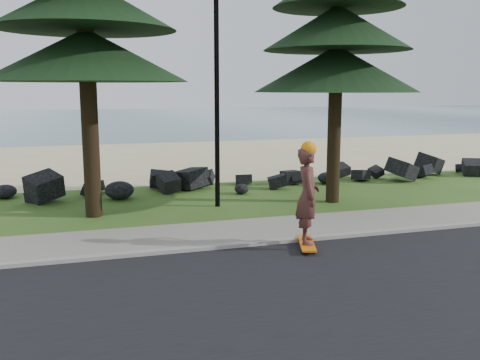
# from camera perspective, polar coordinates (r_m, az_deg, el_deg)

# --- Properties ---
(ground) EXTENTS (160.00, 160.00, 0.00)m
(ground) POSITION_cam_1_polar(r_m,az_deg,el_deg) (12.68, 1.27, -5.83)
(ground) COLOR #37561B
(ground) RESTS_ON ground
(road) EXTENTS (160.00, 7.00, 0.02)m
(road) POSITION_cam_1_polar(r_m,az_deg,el_deg) (8.75, 10.78, -13.26)
(road) COLOR black
(road) RESTS_ON ground
(kerb) EXTENTS (160.00, 0.20, 0.10)m
(kerb) POSITION_cam_1_polar(r_m,az_deg,el_deg) (11.85, 2.64, -6.71)
(kerb) COLOR #9B958B
(kerb) RESTS_ON ground
(sidewalk) EXTENTS (160.00, 2.00, 0.08)m
(sidewalk) POSITION_cam_1_polar(r_m,az_deg,el_deg) (12.85, 0.99, -5.43)
(sidewalk) COLOR gray
(sidewalk) RESTS_ON ground
(beach_sand) EXTENTS (160.00, 15.00, 0.01)m
(beach_sand) POSITION_cam_1_polar(r_m,az_deg,el_deg) (26.59, -8.56, 2.30)
(beach_sand) COLOR tan
(beach_sand) RESTS_ON ground
(ocean) EXTENTS (160.00, 58.00, 0.01)m
(ocean) POSITION_cam_1_polar(r_m,az_deg,el_deg) (62.80, -13.54, 6.39)
(ocean) COLOR #39616D
(ocean) RESTS_ON ground
(seawall_boulders) EXTENTS (60.00, 2.40, 1.10)m
(seawall_boulders) POSITION_cam_1_polar(r_m,az_deg,el_deg) (17.94, -4.34, -1.21)
(seawall_boulders) COLOR black
(seawall_boulders) RESTS_ON ground
(lamp_post) EXTENTS (0.25, 0.14, 8.14)m
(lamp_post) POSITION_cam_1_polar(r_m,az_deg,el_deg) (15.30, -2.52, 12.48)
(lamp_post) COLOR black
(lamp_post) RESTS_ON ground
(skateboarder) EXTENTS (0.70, 1.27, 2.30)m
(skateboarder) POSITION_cam_1_polar(r_m,az_deg,el_deg) (11.42, 7.23, -1.69)
(skateboarder) COLOR orange
(skateboarder) RESTS_ON ground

